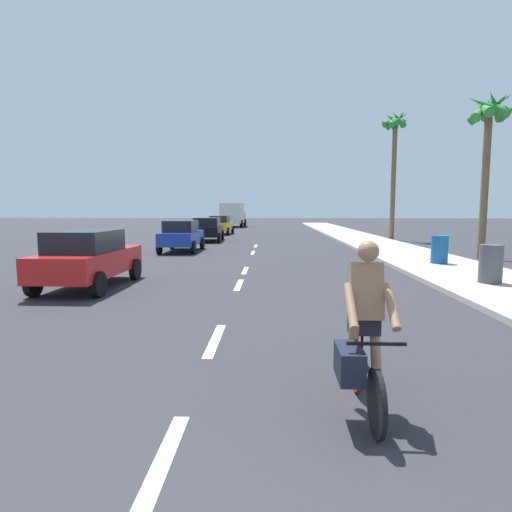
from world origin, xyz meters
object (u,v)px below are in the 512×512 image
palm_tree_far (395,137)px  trash_bin_near (491,264)px  delivery_truck (233,214)px  trash_bin_far (440,249)px  palm_tree_mid (488,125)px  parked_car_blue (182,235)px  parked_car_red (88,257)px  cyclist (362,336)px  parked_car_black (207,229)px  parked_car_yellow (221,224)px

palm_tree_far → trash_bin_near: 19.09m
delivery_truck → trash_bin_far: size_ratio=6.15×
palm_tree_mid → parked_car_blue: bearing=169.2°
palm_tree_far → trash_bin_far: size_ratio=8.45×
parked_car_red → trash_bin_near: parked_car_red is taller
parked_car_red → delivery_truck: size_ratio=0.62×
palm_tree_far → trash_bin_near: size_ratio=8.34×
delivery_truck → palm_tree_far: palm_tree_far is taller
delivery_truck → parked_car_blue: bearing=-87.7°
cyclist → trash_bin_near: 8.94m
parked_car_blue → parked_car_black: size_ratio=0.91×
parked_car_red → parked_car_black: (0.72, 17.00, 0.00)m
parked_car_blue → parked_car_black: bearing=88.0°
parked_car_red → trash_bin_far: bearing=23.5°
palm_tree_mid → trash_bin_near: palm_tree_mid is taller
parked_car_blue → trash_bin_far: bearing=-26.7°
parked_car_black → delivery_truck: bearing=89.0°
parked_car_yellow → cyclist: bearing=-77.3°
cyclist → palm_tree_mid: bearing=-118.8°
parked_car_blue → palm_tree_mid: bearing=-10.7°
palm_tree_far → trash_bin_far: palm_tree_far is taller
parked_car_blue → palm_tree_far: size_ratio=0.45×
parked_car_black → trash_bin_near: parked_car_black is taller
parked_car_blue → trash_bin_near: (10.50, -9.67, -0.17)m
parked_car_yellow → parked_car_black: bearing=-86.4°
cyclist → trash_bin_near: bearing=-123.5°
cyclist → palm_tree_mid: (8.15, 14.47, 4.83)m
delivery_truck → trash_bin_far: delivery_truck is taller
parked_car_red → trash_bin_far: parked_car_red is taller
parked_car_yellow → trash_bin_near: size_ratio=3.85×
cyclist → parked_car_blue: size_ratio=0.47×
parked_car_black → parked_car_blue: bearing=-94.0°
palm_tree_mid → trash_bin_far: bearing=-135.5°
parked_car_black → delivery_truck: (-0.34, 22.83, 0.67)m
parked_car_blue → trash_bin_near: 14.27m
parked_car_yellow → trash_bin_near: parked_car_yellow is taller
parked_car_red → delivery_truck: 39.83m
parked_car_blue → parked_car_yellow: 14.78m
cyclist → parked_car_blue: (-5.49, 17.07, 0.00)m
parked_car_blue → palm_tree_far: 16.35m
delivery_truck → palm_tree_far: (12.83, -21.57, 5.40)m
parked_car_yellow → palm_tree_far: 15.40m
trash_bin_near → trash_bin_far: size_ratio=1.01×
palm_tree_mid → palm_tree_far: bearing=94.6°
delivery_truck → trash_bin_far: 36.87m
palm_tree_mid → parked_car_yellow: bearing=127.7°
parked_car_black → trash_bin_far: bearing=-51.6°
parked_car_red → cyclist: bearing=-48.6°
parked_car_blue → parked_car_yellow: size_ratio=0.97×
parked_car_red → palm_tree_mid: bearing=29.1°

